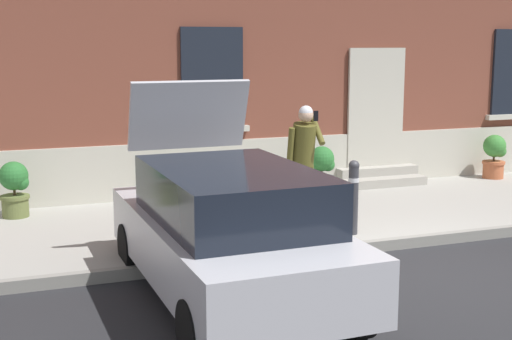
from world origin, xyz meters
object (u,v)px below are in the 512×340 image
Objects in this scene: bollard_near_person at (353,195)px; planter_olive at (15,188)px; person_on_phone at (303,156)px; planter_charcoal at (322,169)px; planter_cream at (181,179)px; planter_terracotta at (495,155)px; hatchback_car_silver at (228,230)px.

bollard_near_person reaches higher than planter_olive.
person_on_phone is 2.03× the size of planter_charcoal.
bollard_near_person is 3.09m from planter_cream.
planter_charcoal is at bearing -176.38° from planter_terracotta.
planter_charcoal is 3.87m from planter_terracotta.
hatchback_car_silver is 4.77× the size of planter_charcoal.
person_on_phone is 2.03× the size of planter_olive.
planter_terracotta is (6.41, 0.27, 0.00)m from planter_cream.
planter_cream is (0.49, 4.00, -0.19)m from hatchback_car_silver.
bollard_near_person is 1.22× the size of planter_olive.
person_on_phone is 4.42m from planter_olive.
person_on_phone reaches higher than planter_olive.
planter_olive is at bearing 148.54° from bollard_near_person.
bollard_near_person reaches higher than planter_cream.
hatchback_car_silver is at bearing -63.74° from planter_olive.
planter_charcoal is 1.00× the size of planter_terracotta.
planter_terracotta is at bearing 32.89° from person_on_phone.
planter_cream is (-1.44, 1.63, -0.54)m from person_on_phone.
planter_olive is 8.96m from planter_terracotta.
planter_olive is at bearing 116.26° from hatchback_car_silver.
planter_terracotta is at bearing 2.39° from planter_cream.
person_on_phone is 2.03× the size of planter_terracotta.
planter_cream and planter_terracotta have the same top height.
bollard_near_person is (2.31, 1.51, -0.09)m from hatchback_car_silver.
hatchback_car_silver reaches higher than bollard_near_person.
person_on_phone is at bearing -24.41° from planter_olive.
planter_cream and planter_charcoal have the same top height.
person_on_phone is (1.93, 2.37, 0.35)m from hatchback_car_silver.
planter_olive is (-3.99, 1.81, -0.54)m from person_on_phone.
planter_charcoal is (5.10, -0.16, 0.00)m from planter_olive.
planter_charcoal is (0.72, 2.51, -0.11)m from bollard_near_person.
hatchback_car_silver reaches higher than planter_olive.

